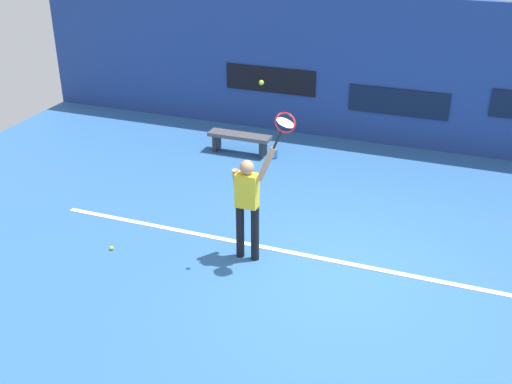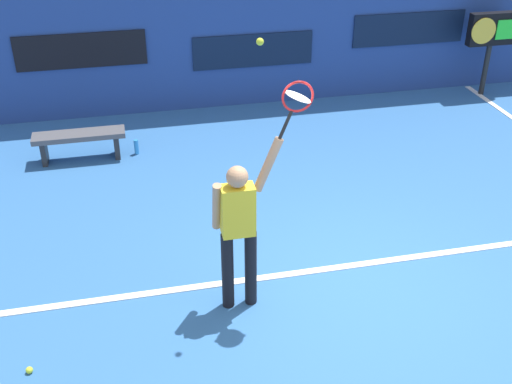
{
  "view_description": "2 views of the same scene",
  "coord_description": "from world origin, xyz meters",
  "px_view_note": "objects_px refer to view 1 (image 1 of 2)",
  "views": [
    {
      "loc": [
        1.77,
        -8.03,
        5.41
      ],
      "look_at": [
        -1.4,
        0.38,
        0.96
      ],
      "focal_mm": 44.21,
      "sensor_mm": 36.0,
      "label": 1
    },
    {
      "loc": [
        -2.38,
        -5.39,
        4.54
      ],
      "look_at": [
        -1.12,
        0.31,
        1.17
      ],
      "focal_mm": 44.59,
      "sensor_mm": 36.0,
      "label": 2
    }
  ],
  "objects_px": {
    "spare_ball": "(112,248)",
    "tennis_player": "(248,201)",
    "tennis_ball": "(261,83)",
    "water_bottle": "(276,153)",
    "court_bench": "(240,139)",
    "tennis_racket": "(284,125)"
  },
  "relations": [
    {
      "from": "tennis_player",
      "to": "tennis_ball",
      "type": "bearing_deg",
      "value": 0.53
    },
    {
      "from": "tennis_player",
      "to": "tennis_racket",
      "type": "distance_m",
      "value": 1.43
    },
    {
      "from": "tennis_racket",
      "to": "spare_ball",
      "type": "height_order",
      "value": "tennis_racket"
    },
    {
      "from": "tennis_ball",
      "to": "spare_ball",
      "type": "xyz_separation_m",
      "value": [
        -2.39,
        -0.57,
        -2.87
      ]
    },
    {
      "from": "tennis_ball",
      "to": "tennis_player",
      "type": "bearing_deg",
      "value": -179.47
    },
    {
      "from": "tennis_player",
      "to": "water_bottle",
      "type": "relative_size",
      "value": 8.18
    },
    {
      "from": "tennis_ball",
      "to": "water_bottle",
      "type": "xyz_separation_m",
      "value": [
        -1.11,
        3.95,
        -2.78
      ]
    },
    {
      "from": "tennis_ball",
      "to": "spare_ball",
      "type": "relative_size",
      "value": 1.0
    },
    {
      "from": "tennis_racket",
      "to": "tennis_ball",
      "type": "xyz_separation_m",
      "value": [
        -0.35,
        0.01,
        0.57
      ]
    },
    {
      "from": "court_bench",
      "to": "spare_ball",
      "type": "height_order",
      "value": "court_bench"
    },
    {
      "from": "tennis_racket",
      "to": "court_bench",
      "type": "bearing_deg",
      "value": 120.22
    },
    {
      "from": "tennis_player",
      "to": "spare_ball",
      "type": "height_order",
      "value": "tennis_player"
    },
    {
      "from": "tennis_player",
      "to": "court_bench",
      "type": "xyz_separation_m",
      "value": [
        -1.74,
        3.95,
        -0.67
      ]
    },
    {
      "from": "tennis_player",
      "to": "tennis_racket",
      "type": "height_order",
      "value": "tennis_racket"
    },
    {
      "from": "tennis_ball",
      "to": "court_bench",
      "type": "height_order",
      "value": "tennis_ball"
    },
    {
      "from": "tennis_player",
      "to": "tennis_racket",
      "type": "relative_size",
      "value": 3.15
    },
    {
      "from": "court_bench",
      "to": "spare_ball",
      "type": "xyz_separation_m",
      "value": [
        -0.43,
        -4.53,
        -0.3
      ]
    },
    {
      "from": "court_bench",
      "to": "spare_ball",
      "type": "bearing_deg",
      "value": -95.4
    },
    {
      "from": "tennis_player",
      "to": "tennis_racket",
      "type": "xyz_separation_m",
      "value": [
        0.57,
        -0.0,
        1.32
      ]
    },
    {
      "from": "spare_ball",
      "to": "tennis_player",
      "type": "bearing_deg",
      "value": 14.8
    },
    {
      "from": "tennis_ball",
      "to": "water_bottle",
      "type": "height_order",
      "value": "tennis_ball"
    },
    {
      "from": "tennis_player",
      "to": "spare_ball",
      "type": "xyz_separation_m",
      "value": [
        -2.17,
        -0.57,
        -0.98
      ]
    }
  ]
}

